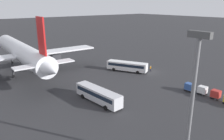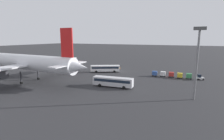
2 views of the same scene
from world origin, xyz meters
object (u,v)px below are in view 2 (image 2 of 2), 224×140
(baggage_tug, at_px, (200,77))
(cargo_cart_blue, at_px, (155,73))
(cargo_cart_green, at_px, (189,76))
(cargo_cart_white, at_px, (163,74))
(shuttle_bus_far, at_px, (113,81))
(cargo_cart_yellow, at_px, (180,75))
(shuttle_bus_near, at_px, (105,68))
(cargo_cart_red, at_px, (171,74))
(airplane, at_px, (26,62))
(worker_person, at_px, (120,69))

(baggage_tug, relative_size, cargo_cart_blue, 1.28)
(cargo_cart_green, bearing_deg, cargo_cart_blue, 2.66)
(cargo_cart_green, height_order, cargo_cart_blue, same)
(cargo_cart_blue, bearing_deg, cargo_cart_white, -168.74)
(shuttle_bus_far, bearing_deg, cargo_cart_yellow, -135.36)
(shuttle_bus_far, height_order, baggage_tug, shuttle_bus_far)
(baggage_tug, xyz_separation_m, cargo_cart_yellow, (6.94, 0.47, 0.25))
(shuttle_bus_near, height_order, cargo_cart_blue, shuttle_bus_near)
(cargo_cart_red, height_order, cargo_cart_white, same)
(cargo_cart_green, relative_size, cargo_cart_blue, 1.00)
(cargo_cart_red, bearing_deg, airplane, 31.77)
(worker_person, bearing_deg, cargo_cart_white, 167.73)
(airplane, xyz_separation_m, shuttle_bus_near, (-17.53, -26.91, -5.00))
(cargo_cart_white, bearing_deg, shuttle_bus_near, 3.39)
(shuttle_bus_far, distance_m, cargo_cart_blue, 23.13)
(worker_person, bearing_deg, cargo_cart_green, 171.48)
(cargo_cart_yellow, bearing_deg, cargo_cart_green, -174.20)
(shuttle_bus_near, bearing_deg, baggage_tug, 154.28)
(worker_person, bearing_deg, shuttle_bus_near, 51.82)
(cargo_cart_white, bearing_deg, cargo_cart_blue, 11.26)
(shuttle_bus_near, relative_size, cargo_cart_red, 6.12)
(shuttle_bus_far, xyz_separation_m, baggage_tug, (-25.37, -22.09, -0.93))
(cargo_cart_yellow, bearing_deg, cargo_cart_red, -7.47)
(cargo_cart_green, bearing_deg, shuttle_bus_near, 2.39)
(baggage_tug, bearing_deg, shuttle_bus_near, -14.90)
(cargo_cart_green, bearing_deg, airplane, 28.46)
(cargo_cart_green, distance_m, cargo_cart_white, 9.55)
(baggage_tug, bearing_deg, cargo_cart_yellow, -13.41)
(cargo_cart_red, bearing_deg, worker_person, -10.54)
(cargo_cart_white, xyz_separation_m, cargo_cart_blue, (3.18, 0.63, 0.00))
(cargo_cart_red, bearing_deg, baggage_tug, -179.71)
(baggage_tug, height_order, cargo_cart_white, baggage_tug)
(worker_person, bearing_deg, cargo_cart_red, 169.46)
(cargo_cart_yellow, relative_size, cargo_cart_white, 1.00)
(shuttle_bus_far, xyz_separation_m, cargo_cart_white, (-12.06, -21.98, -0.68))
(airplane, distance_m, worker_person, 40.13)
(shuttle_bus_near, xyz_separation_m, cargo_cart_green, (-34.80, -1.45, -0.66))
(shuttle_bus_far, xyz_separation_m, cargo_cart_red, (-15.25, -22.03, -0.68))
(cargo_cart_white, bearing_deg, cargo_cart_red, -179.06)
(baggage_tug, xyz_separation_m, cargo_cart_blue, (16.49, 0.74, 0.25))
(shuttle_bus_far, relative_size, cargo_cart_red, 6.22)
(cargo_cart_green, distance_m, cargo_cart_yellow, 3.20)
(shuttle_bus_near, xyz_separation_m, worker_person, (-4.69, -5.96, -0.98))
(worker_person, relative_size, cargo_cart_yellow, 0.83)
(airplane, xyz_separation_m, cargo_cart_yellow, (-49.14, -28.04, -5.66))
(cargo_cart_green, xyz_separation_m, cargo_cart_white, (9.55, -0.04, 0.00))
(shuttle_bus_near, distance_m, cargo_cart_green, 34.84)
(cargo_cart_red, bearing_deg, cargo_cart_green, 179.15)
(shuttle_bus_far, height_order, cargo_cart_red, shuttle_bus_far)
(shuttle_bus_far, relative_size, baggage_tug, 4.87)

